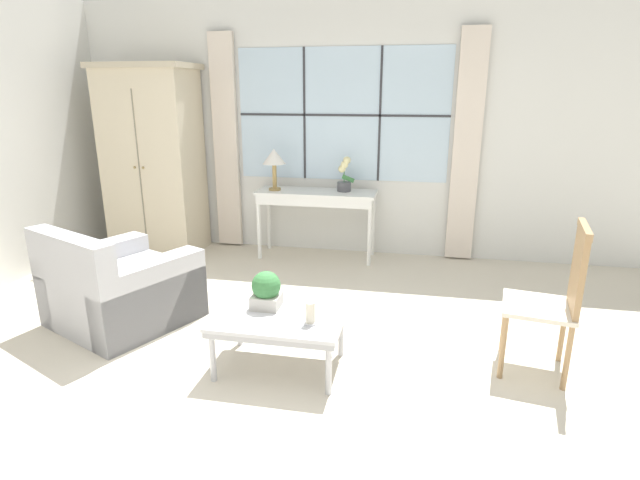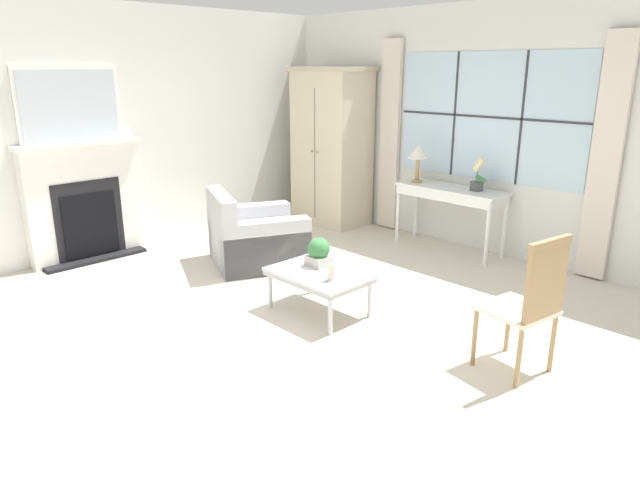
{
  "view_description": "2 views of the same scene",
  "coord_description": "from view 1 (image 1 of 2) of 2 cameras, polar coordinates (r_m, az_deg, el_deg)",
  "views": [
    {
      "loc": [
        0.87,
        -2.58,
        1.82
      ],
      "look_at": [
        0.19,
        0.83,
        0.77
      ],
      "focal_mm": 28.0,
      "sensor_mm": 36.0,
      "label": 1
    },
    {
      "loc": [
        3.36,
        -2.93,
        2.11
      ],
      "look_at": [
        -0.12,
        0.47,
        0.62
      ],
      "focal_mm": 32.0,
      "sensor_mm": 36.0,
      "label": 2
    }
  ],
  "objects": [
    {
      "name": "potted_orchid",
      "position": [
        5.49,
        2.79,
        7.17
      ],
      "size": [
        0.19,
        0.15,
        0.38
      ],
      "color": "#4C4C51",
      "rests_on": "console_table"
    },
    {
      "name": "armchair_upholstered",
      "position": [
        4.35,
        -21.93,
        -5.3
      ],
      "size": [
        1.25,
        1.24,
        0.82
      ],
      "color": "#B2B2B7",
      "rests_on": "ground_plane"
    },
    {
      "name": "pillar_candle",
      "position": [
        3.2,
        -1.12,
        -8.44
      ],
      "size": [
        0.09,
        0.09,
        0.16
      ],
      "color": "silver",
      "rests_on": "coffee_table"
    },
    {
      "name": "coffee_table",
      "position": [
        3.38,
        -4.68,
        -9.26
      ],
      "size": [
        0.86,
        0.59,
        0.39
      ],
      "color": "#BCBCC1",
      "rests_on": "ground_plane"
    },
    {
      "name": "wall_back_windowed",
      "position": [
        5.69,
        2.53,
        12.43
      ],
      "size": [
        7.2,
        0.14,
        2.8
      ],
      "color": "silver",
      "rests_on": "ground_plane"
    },
    {
      "name": "side_chair_wooden",
      "position": [
        3.56,
        25.5,
        -5.4
      ],
      "size": [
        0.51,
        0.51,
        1.03
      ],
      "color": "beige",
      "rests_on": "ground_plane"
    },
    {
      "name": "table_lamp",
      "position": [
        5.53,
        -5.27,
        9.25
      ],
      "size": [
        0.25,
        0.25,
        0.46
      ],
      "color": "#9E7F47",
      "rests_on": "console_table"
    },
    {
      "name": "console_table",
      "position": [
        5.53,
        -0.42,
        4.71
      ],
      "size": [
        1.31,
        0.45,
        0.76
      ],
      "color": "white",
      "rests_on": "ground_plane"
    },
    {
      "name": "armoire",
      "position": [
        6.05,
        -18.45,
        8.64
      ],
      "size": [
        1.06,
        0.69,
        2.1
      ],
      "color": "beige",
      "rests_on": "ground_plane"
    },
    {
      "name": "ground_plane",
      "position": [
        3.27,
        -6.43,
        -17.16
      ],
      "size": [
        14.0,
        14.0,
        0.0
      ],
      "primitive_type": "plane",
      "color": "beige"
    },
    {
      "name": "potted_plant_small",
      "position": [
        3.44,
        -6.16,
        -5.71
      ],
      "size": [
        0.2,
        0.2,
        0.26
      ],
      "color": "#BCB7AD",
      "rests_on": "coffee_table"
    }
  ]
}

